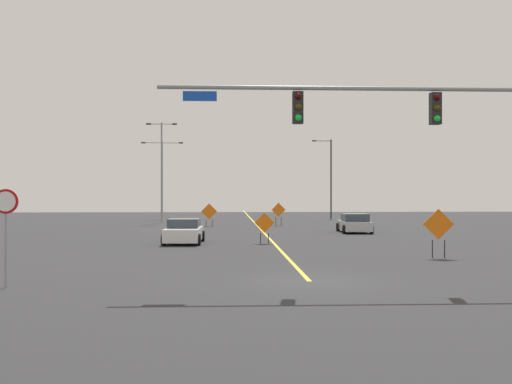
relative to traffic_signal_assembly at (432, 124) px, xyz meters
The scene contains 13 objects.
ground 6.57m from the traffic_signal_assembly, behind, with size 144.99×144.99×0.00m, color #2D2D30.
road_centre_stripe 40.82m from the traffic_signal_assembly, 95.75° to the left, with size 0.16×80.55×0.01m.
traffic_signal_assembly is the anchor object (origin of this frame).
stop_sign 13.88m from the traffic_signal_assembly, behind, with size 0.76×0.07×3.02m.
street_lamp_far_right 49.70m from the traffic_signal_assembly, 106.14° to the left, with size 4.55×0.24×8.52m.
street_lamp_mid_right 41.78m from the traffic_signal_assembly, 108.18° to the left, with size 2.94×0.24×9.69m.
street_lamp_far_left 50.37m from the traffic_signal_assembly, 84.24° to the left, with size 2.26×0.24×9.01m.
construction_sign_left_shoulder 16.40m from the traffic_signal_assembly, 106.82° to the left, with size 1.15×0.24×1.77m.
construction_sign_median_far 8.42m from the traffic_signal_assembly, 69.14° to the left, with size 1.36×0.24×2.19m.
construction_sign_right_lane 34.88m from the traffic_signal_assembly, 103.83° to the left, with size 1.40×0.06×1.98m.
construction_sign_left_lane 34.60m from the traffic_signal_assembly, 93.63° to the left, with size 1.25×0.23×2.03m.
car_white_mid 18.61m from the traffic_signal_assembly, 120.71° to the left, with size 2.28×4.29×1.40m.
car_silver_passing 25.11m from the traffic_signal_assembly, 84.03° to the left, with size 2.27×4.34×1.38m.
Camera 1 is at (-2.72, -20.02, 2.90)m, focal length 43.23 mm.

